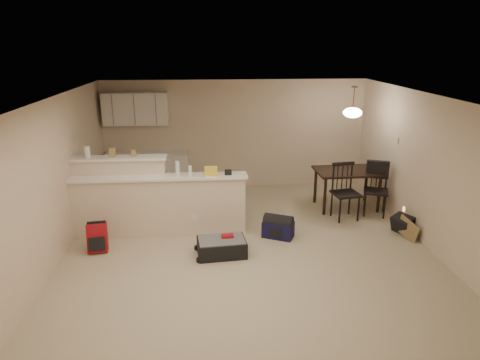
{
  "coord_description": "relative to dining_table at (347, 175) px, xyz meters",
  "views": [
    {
      "loc": [
        -0.63,
        -6.22,
        3.3
      ],
      "look_at": [
        -0.1,
        0.7,
        1.05
      ],
      "focal_mm": 32.0,
      "sensor_mm": 36.0,
      "label": 1
    }
  ],
  "objects": [
    {
      "name": "cardboard_sheet",
      "position": [
        0.62,
        -1.55,
        -0.54
      ],
      "size": [
        0.15,
        0.44,
        0.35
      ],
      "primitive_type": "cube",
      "rotation": [
        0.0,
        0.0,
        1.85
      ],
      "color": "#957B4D",
      "rests_on": "ground"
    },
    {
      "name": "bottle_a",
      "position": [
        -3.37,
        -1.03,
        0.51
      ],
      "size": [
        0.07,
        0.07,
        0.26
      ],
      "primitive_type": "cylinder",
      "color": "silver",
      "rests_on": "breakfast_bar"
    },
    {
      "name": "bag_lump",
      "position": [
        -2.79,
        -1.03,
        0.45
      ],
      "size": [
        0.22,
        0.18,
        0.14
      ],
      "primitive_type": "cube",
      "color": "#957B4D",
      "rests_on": "breakfast_bar"
    },
    {
      "name": "cereal_box",
      "position": [
        -4.49,
        -0.81,
        0.76
      ],
      "size": [
        0.1,
        0.07,
        0.16
      ],
      "primitive_type": "cube",
      "color": "#957B4D",
      "rests_on": "breakfast_bar"
    },
    {
      "name": "navy_duffel",
      "position": [
        -1.63,
        -1.32,
        -0.57
      ],
      "size": [
        0.6,
        0.49,
        0.29
      ],
      "primitive_type": "cube",
      "rotation": [
        0.0,
        0.0,
        -0.45
      ],
      "color": "#13123A",
      "rests_on": "ground"
    },
    {
      "name": "small_box",
      "position": [
        -4.13,
        -0.81,
        0.74
      ],
      "size": [
        0.08,
        0.06,
        0.12
      ],
      "primitive_type": "cube",
      "color": "#957B4D",
      "rests_on": "breakfast_bar"
    },
    {
      "name": "jar",
      "position": [
        -4.91,
        -0.81,
        0.78
      ],
      "size": [
        0.1,
        0.1,
        0.2
      ],
      "primitive_type": "cylinder",
      "color": "silver",
      "rests_on": "breakfast_bar"
    },
    {
      "name": "breakfast_bar",
      "position": [
        -3.96,
        -0.95,
        -0.1
      ],
      "size": [
        3.08,
        0.58,
        1.39
      ],
      "color": "beige",
      "rests_on": "ground"
    },
    {
      "name": "upper_cabinets",
      "position": [
        -4.4,
        1.39,
        1.19
      ],
      "size": [
        1.4,
        0.34,
        0.7
      ],
      "primitive_type": "cube",
      "color": "white",
      "rests_on": "room"
    },
    {
      "name": "pouch",
      "position": [
        -2.49,
        -1.03,
        0.42
      ],
      "size": [
        0.12,
        0.1,
        0.08
      ],
      "primitive_type": "cube",
      "color": "#957B4D",
      "rests_on": "breakfast_bar"
    },
    {
      "name": "black_daypack",
      "position": [
        0.65,
        -1.32,
        -0.55
      ],
      "size": [
        0.39,
        0.44,
        0.32
      ],
      "primitive_type": "cube",
      "rotation": [
        0.0,
        0.0,
        2.03
      ],
      "color": "black",
      "rests_on": "ground"
    },
    {
      "name": "dining_table",
      "position": [
        0.0,
        0.0,
        0.0
      ],
      "size": [
        1.31,
        0.9,
        0.81
      ],
      "rotation": [
        0.0,
        0.0,
        0.03
      ],
      "color": "black",
      "rests_on": "ground"
    },
    {
      "name": "pendant_lamp",
      "position": [
        -0.0,
        -0.0,
        1.28
      ],
      "size": [
        0.36,
        0.36,
        0.62
      ],
      "color": "brown",
      "rests_on": "room"
    },
    {
      "name": "dining_chair_far",
      "position": [
        0.45,
        -0.43,
        -0.19
      ],
      "size": [
        0.58,
        0.57,
        1.04
      ],
      "primitive_type": null,
      "rotation": [
        0.0,
        0.0,
        -0.36
      ],
      "color": "black",
      "rests_on": "ground"
    },
    {
      "name": "room",
      "position": [
        -2.2,
        -1.93,
        0.54
      ],
      "size": [
        7.0,
        7.02,
        2.5
      ],
      "color": "tan",
      "rests_on": "ground"
    },
    {
      "name": "dining_chair_near",
      "position": [
        -0.21,
        -0.59,
        -0.16
      ],
      "size": [
        0.55,
        0.53,
        1.09
      ],
      "primitive_type": null,
      "rotation": [
        0.0,
        0.0,
        0.17
      ],
      "color": "black",
      "rests_on": "ground"
    },
    {
      "name": "kitchen_counter",
      "position": [
        -4.2,
        1.26,
        -0.26
      ],
      "size": [
        1.8,
        0.6,
        0.9
      ],
      "primitive_type": "cube",
      "color": "white",
      "rests_on": "ground"
    },
    {
      "name": "thermostat",
      "position": [
        0.78,
        -0.38,
        0.79
      ],
      "size": [
        0.02,
        0.12,
        0.12
      ],
      "primitive_type": "cube",
      "color": "beige",
      "rests_on": "room"
    },
    {
      "name": "red_backpack",
      "position": [
        -4.68,
        -1.62,
        -0.47
      ],
      "size": [
        0.34,
        0.24,
        0.47
      ],
      "primitive_type": "cube",
      "rotation": [
        0.0,
        0.0,
        0.14
      ],
      "color": "#A6121C",
      "rests_on": "ground"
    },
    {
      "name": "suitcase",
      "position": [
        -2.65,
        -1.9,
        -0.58
      ],
      "size": [
        0.82,
        0.57,
        0.26
      ],
      "primitive_type": "cube",
      "rotation": [
        0.0,
        0.0,
        0.1
      ],
      "color": "black",
      "rests_on": "ground"
    },
    {
      "name": "bottle_b",
      "position": [
        -3.15,
        -1.03,
        0.47
      ],
      "size": [
        0.06,
        0.06,
        0.18
      ],
      "primitive_type": "cylinder",
      "color": "silver",
      "rests_on": "breakfast_bar"
    }
  ]
}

